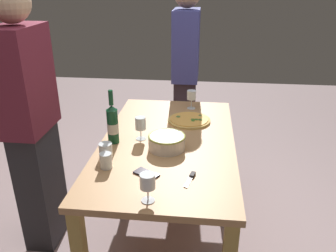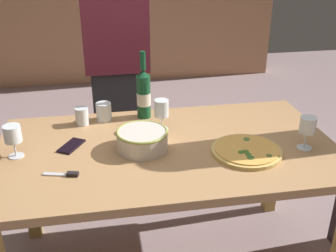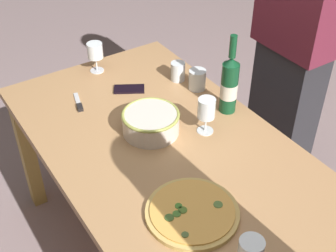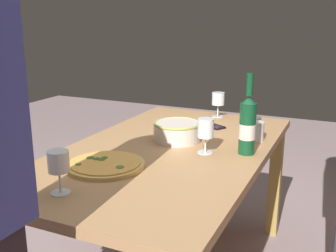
{
  "view_description": "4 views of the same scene",
  "coord_description": "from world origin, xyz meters",
  "px_view_note": "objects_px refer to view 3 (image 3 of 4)",
  "views": [
    {
      "loc": [
        -2.1,
        -0.23,
        1.79
      ],
      "look_at": [
        0.0,
        0.0,
        0.86
      ],
      "focal_mm": 36.87,
      "sensor_mm": 36.0,
      "label": 1
    },
    {
      "loc": [
        -0.3,
        -1.69,
        1.68
      ],
      "look_at": [
        0.0,
        0.0,
        0.86
      ],
      "focal_mm": 43.93,
      "sensor_mm": 36.0,
      "label": 2
    },
    {
      "loc": [
        1.18,
        -0.77,
        1.95
      ],
      "look_at": [
        0.0,
        0.0,
        0.86
      ],
      "focal_mm": 49.1,
      "sensor_mm": 36.0,
      "label": 3
    },
    {
      "loc": [
        1.66,
        0.76,
        1.35
      ],
      "look_at": [
        0.0,
        0.0,
        0.86
      ],
      "focal_mm": 42.98,
      "sensor_mm": 36.0,
      "label": 4
    }
  ],
  "objects_px": {
    "wine_glass_far_left": "(95,52)",
    "pizza_knife": "(79,104)",
    "cell_phone": "(129,89)",
    "person_guest_left": "(296,40)",
    "dining_table": "(168,164)",
    "serving_bowl": "(151,122)",
    "wine_bottle": "(229,84)",
    "cup_ceramic": "(197,80)",
    "wine_glass_by_bottle": "(251,252)",
    "cup_amber": "(178,71)",
    "pizza": "(192,212)",
    "wine_glass_near_pizza": "(206,110)"
  },
  "relations": [
    {
      "from": "wine_glass_far_left",
      "to": "cup_amber",
      "type": "height_order",
      "value": "wine_glass_far_left"
    },
    {
      "from": "cup_amber",
      "to": "cup_ceramic",
      "type": "height_order",
      "value": "cup_ceramic"
    },
    {
      "from": "serving_bowl",
      "to": "pizza_knife",
      "type": "bearing_deg",
      "value": -153.18
    },
    {
      "from": "pizza",
      "to": "wine_glass_by_bottle",
      "type": "bearing_deg",
      "value": -0.34
    },
    {
      "from": "dining_table",
      "to": "pizza",
      "type": "height_order",
      "value": "pizza"
    },
    {
      "from": "serving_bowl",
      "to": "wine_glass_far_left",
      "type": "relative_size",
      "value": 1.58
    },
    {
      "from": "wine_bottle",
      "to": "dining_table",
      "type": "bearing_deg",
      "value": -79.15
    },
    {
      "from": "dining_table",
      "to": "serving_bowl",
      "type": "distance_m",
      "value": 0.19
    },
    {
      "from": "serving_bowl",
      "to": "wine_glass_near_pizza",
      "type": "bearing_deg",
      "value": 57.63
    },
    {
      "from": "pizza",
      "to": "serving_bowl",
      "type": "distance_m",
      "value": 0.48
    },
    {
      "from": "serving_bowl",
      "to": "cup_amber",
      "type": "xyz_separation_m",
      "value": [
        -0.28,
        0.33,
        -0.01
      ]
    },
    {
      "from": "pizza",
      "to": "pizza_knife",
      "type": "xyz_separation_m",
      "value": [
        -0.81,
        -0.05,
        -0.01
      ]
    },
    {
      "from": "wine_glass_far_left",
      "to": "cup_ceramic",
      "type": "bearing_deg",
      "value": 38.86
    },
    {
      "from": "wine_glass_by_bottle",
      "to": "pizza",
      "type": "bearing_deg",
      "value": 179.66
    },
    {
      "from": "pizza_knife",
      "to": "person_guest_left",
      "type": "distance_m",
      "value": 1.1
    },
    {
      "from": "dining_table",
      "to": "wine_glass_far_left",
      "type": "bearing_deg",
      "value": 177.99
    },
    {
      "from": "pizza",
      "to": "serving_bowl",
      "type": "bearing_deg",
      "value": 165.47
    },
    {
      "from": "wine_glass_near_pizza",
      "to": "wine_glass_far_left",
      "type": "distance_m",
      "value": 0.71
    },
    {
      "from": "cell_phone",
      "to": "wine_glass_near_pizza",
      "type": "bearing_deg",
      "value": 44.48
    },
    {
      "from": "pizza",
      "to": "cup_amber",
      "type": "distance_m",
      "value": 0.87
    },
    {
      "from": "wine_glass_far_left",
      "to": "person_guest_left",
      "type": "distance_m",
      "value": 0.99
    },
    {
      "from": "serving_bowl",
      "to": "wine_glass_far_left",
      "type": "distance_m",
      "value": 0.57
    },
    {
      "from": "dining_table",
      "to": "cell_phone",
      "type": "distance_m",
      "value": 0.47
    },
    {
      "from": "wine_bottle",
      "to": "cup_amber",
      "type": "bearing_deg",
      "value": -173.05
    },
    {
      "from": "wine_glass_by_bottle",
      "to": "cup_amber",
      "type": "height_order",
      "value": "wine_glass_by_bottle"
    },
    {
      "from": "wine_glass_far_left",
      "to": "cell_phone",
      "type": "xyz_separation_m",
      "value": [
        0.24,
        0.05,
        -0.1
      ]
    },
    {
      "from": "wine_glass_far_left",
      "to": "pizza_knife",
      "type": "height_order",
      "value": "wine_glass_far_left"
    },
    {
      "from": "pizza",
      "to": "wine_glass_far_left",
      "type": "xyz_separation_m",
      "value": [
        -1.04,
        0.15,
        0.09
      ]
    },
    {
      "from": "wine_bottle",
      "to": "cell_phone",
      "type": "distance_m",
      "value": 0.49
    },
    {
      "from": "dining_table",
      "to": "serving_bowl",
      "type": "bearing_deg",
      "value": -177.46
    },
    {
      "from": "dining_table",
      "to": "pizza_knife",
      "type": "bearing_deg",
      "value": -158.97
    },
    {
      "from": "cup_amber",
      "to": "cup_ceramic",
      "type": "bearing_deg",
      "value": 15.9
    },
    {
      "from": "wine_glass_by_bottle",
      "to": "cup_ceramic",
      "type": "height_order",
      "value": "wine_glass_by_bottle"
    },
    {
      "from": "pizza",
      "to": "wine_glass_near_pizza",
      "type": "height_order",
      "value": "wine_glass_near_pizza"
    },
    {
      "from": "cell_phone",
      "to": "person_guest_left",
      "type": "xyz_separation_m",
      "value": [
        0.27,
        0.8,
        0.15
      ]
    },
    {
      "from": "wine_glass_by_bottle",
      "to": "person_guest_left",
      "type": "distance_m",
      "value": 1.28
    },
    {
      "from": "cup_ceramic",
      "to": "cell_phone",
      "type": "height_order",
      "value": "cup_ceramic"
    },
    {
      "from": "dining_table",
      "to": "cell_phone",
      "type": "xyz_separation_m",
      "value": [
        -0.45,
        0.07,
        0.1
      ]
    },
    {
      "from": "cup_amber",
      "to": "cell_phone",
      "type": "bearing_deg",
      "value": -101.38
    },
    {
      "from": "wine_bottle",
      "to": "cell_phone",
      "type": "relative_size",
      "value": 2.54
    },
    {
      "from": "pizza_knife",
      "to": "cup_ceramic",
      "type": "bearing_deg",
      "value": 71.38
    },
    {
      "from": "wine_glass_near_pizza",
      "to": "cup_ceramic",
      "type": "height_order",
      "value": "wine_glass_near_pizza"
    },
    {
      "from": "dining_table",
      "to": "cup_ceramic",
      "type": "distance_m",
      "value": 0.48
    },
    {
      "from": "dining_table",
      "to": "pizza",
      "type": "relative_size",
      "value": 4.93
    },
    {
      "from": "person_guest_left",
      "to": "wine_glass_by_bottle",
      "type": "bearing_deg",
      "value": 27.39
    },
    {
      "from": "wine_glass_far_left",
      "to": "cup_ceramic",
      "type": "relative_size",
      "value": 1.57
    },
    {
      "from": "cell_phone",
      "to": "person_guest_left",
      "type": "height_order",
      "value": "person_guest_left"
    },
    {
      "from": "wine_glass_near_pizza",
      "to": "wine_glass_far_left",
      "type": "relative_size",
      "value": 1.05
    },
    {
      "from": "pizza",
      "to": "wine_glass_far_left",
      "type": "distance_m",
      "value": 1.05
    },
    {
      "from": "wine_glass_by_bottle",
      "to": "person_guest_left",
      "type": "bearing_deg",
      "value": 128.95
    }
  ]
}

